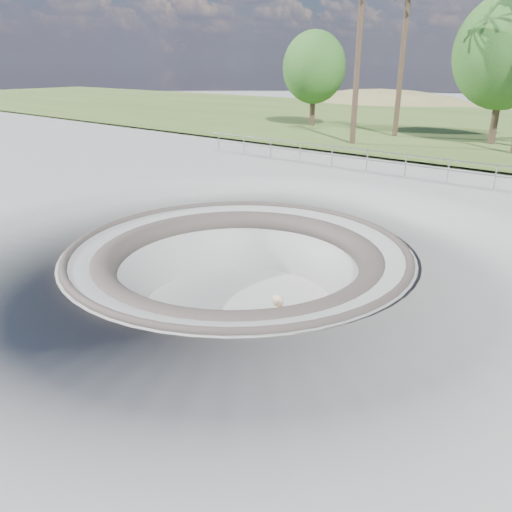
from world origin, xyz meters
name	(u,v)px	position (x,y,z in m)	size (l,w,h in m)	color
ground	(238,248)	(0.00, 0.00, 0.00)	(180.00, 180.00, 0.00)	#9A9B96
skate_bowl	(239,302)	(0.00, 0.00, -1.83)	(14.00, 14.00, 4.10)	#9A9B96
safety_railing	(406,165)	(0.00, 12.00, 0.69)	(25.00, 0.06, 1.03)	gray
skateboard	(278,353)	(2.70, -1.56, -1.83)	(0.93, 0.36, 0.09)	olive
skater	(279,324)	(2.70, -1.56, -0.98)	(0.60, 0.40, 1.66)	beige
bushy_tree_left	(314,68)	(-14.02, 25.46, 4.78)	(5.16, 4.69, 7.44)	#4E3C2D
bushy_tree_mid	(506,52)	(0.49, 24.28, 5.75)	(6.24, 5.67, 9.00)	#4E3C2D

